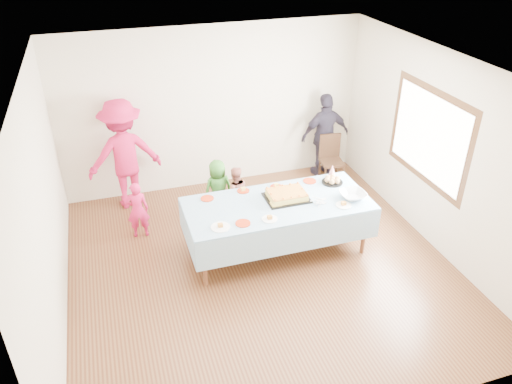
{
  "coord_description": "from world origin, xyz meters",
  "views": [
    {
      "loc": [
        -1.69,
        -5.06,
        4.27
      ],
      "look_at": [
        0.03,
        0.3,
        0.99
      ],
      "focal_mm": 35.0,
      "sensor_mm": 36.0,
      "label": 1
    }
  ],
  "objects_px": {
    "dining_chair": "(331,156)",
    "party_table": "(278,206)",
    "adult_left": "(124,154)",
    "birthday_cake": "(287,195)"
  },
  "relations": [
    {
      "from": "party_table",
      "to": "adult_left",
      "type": "distance_m",
      "value": 2.67
    },
    {
      "from": "party_table",
      "to": "dining_chair",
      "type": "bearing_deg",
      "value": 46.25
    },
    {
      "from": "party_table",
      "to": "dining_chair",
      "type": "height_order",
      "value": "dining_chair"
    },
    {
      "from": "dining_chair",
      "to": "party_table",
      "type": "bearing_deg",
      "value": -126.78
    },
    {
      "from": "adult_left",
      "to": "party_table",
      "type": "bearing_deg",
      "value": 125.5
    },
    {
      "from": "birthday_cake",
      "to": "dining_chair",
      "type": "xyz_separation_m",
      "value": [
        1.42,
        1.57,
        -0.35
      ]
    },
    {
      "from": "birthday_cake",
      "to": "dining_chair",
      "type": "height_order",
      "value": "birthday_cake"
    },
    {
      "from": "adult_left",
      "to": "birthday_cake",
      "type": "bearing_deg",
      "value": 128.9
    },
    {
      "from": "dining_chair",
      "to": "adult_left",
      "type": "distance_m",
      "value": 3.45
    },
    {
      "from": "party_table",
      "to": "dining_chair",
      "type": "xyz_separation_m",
      "value": [
        1.57,
        1.64,
        -0.25
      ]
    }
  ]
}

